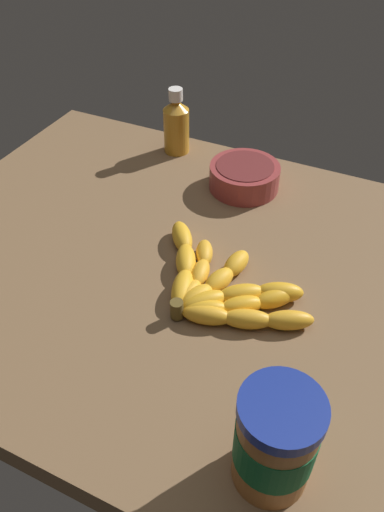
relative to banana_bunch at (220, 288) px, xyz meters
The scene contains 5 objects.
ground_plane 11.22cm from the banana_bunch, 157.01° to the left, with size 96.99×76.86×4.78cm, color brown.
banana_bunch is the anchor object (origin of this frame).
peanut_butter_jar 28.93cm from the banana_bunch, 55.56° to the right, with size 9.05×9.05×14.22cm.
honey_bottle 44.61cm from the banana_bunch, 125.29° to the left, with size 5.49×5.49×14.17cm.
small_bowl 30.07cm from the banana_bunch, 103.88° to the left, with size 13.76×13.76×5.08cm.
Camera 1 is at (28.95, -54.95, 57.42)cm, focal length 35.30 mm.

